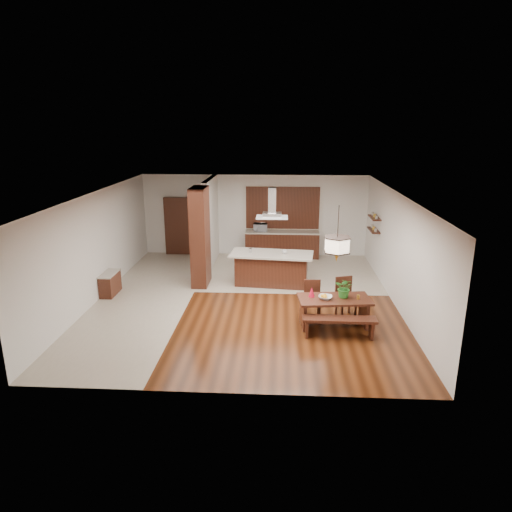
# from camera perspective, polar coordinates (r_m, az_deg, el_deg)

# --- Properties ---
(room_shell) EXTENTS (9.00, 9.04, 2.92)m
(room_shell) POSITION_cam_1_polar(r_m,az_deg,el_deg) (11.91, -1.44, 3.77)
(room_shell) COLOR #38190A
(room_shell) RESTS_ON ground
(tile_hallway) EXTENTS (2.50, 9.00, 0.01)m
(tile_hallway) POSITION_cam_1_polar(r_m,az_deg,el_deg) (13.02, -13.58, -5.06)
(tile_hallway) COLOR #BEB29E
(tile_hallway) RESTS_ON ground
(tile_kitchen) EXTENTS (5.50, 4.00, 0.01)m
(tile_kitchen) POSITION_cam_1_polar(r_m,az_deg,el_deg) (14.84, 4.20, -1.97)
(tile_kitchen) COLOR #BEB29E
(tile_kitchen) RESTS_ON ground
(soffit_band) EXTENTS (8.00, 9.00, 0.02)m
(soffit_band) POSITION_cam_1_polar(r_m,az_deg,el_deg) (11.76, -1.47, 7.69)
(soffit_band) COLOR #401D10
(soffit_band) RESTS_ON room_shell
(partition_pier) EXTENTS (0.45, 1.00, 2.90)m
(partition_pier) POSITION_cam_1_polar(r_m,az_deg,el_deg) (13.39, -7.00, 2.37)
(partition_pier) COLOR black
(partition_pier) RESTS_ON ground
(partition_stub) EXTENTS (0.18, 2.40, 2.90)m
(partition_stub) POSITION_cam_1_polar(r_m,az_deg,el_deg) (15.41, -5.66, 4.25)
(partition_stub) COLOR silver
(partition_stub) RESTS_ON ground
(hallway_console) EXTENTS (0.37, 0.88, 0.63)m
(hallway_console) POSITION_cam_1_polar(r_m,az_deg,el_deg) (13.43, -17.77, -3.32)
(hallway_console) COLOR black
(hallway_console) RESTS_ON ground
(hallway_doorway) EXTENTS (1.10, 0.20, 2.10)m
(hallway_doorway) POSITION_cam_1_polar(r_m,az_deg,el_deg) (16.79, -9.45, 3.71)
(hallway_doorway) COLOR black
(hallway_doorway) RESTS_ON ground
(rear_counter) EXTENTS (2.60, 0.62, 0.95)m
(rear_counter) POSITION_cam_1_polar(r_m,az_deg,el_deg) (16.33, 3.27, 1.48)
(rear_counter) COLOR black
(rear_counter) RESTS_ON ground
(kitchen_window) EXTENTS (2.60, 0.08, 1.50)m
(kitchen_window) POSITION_cam_1_polar(r_m,az_deg,el_deg) (16.31, 3.34, 6.05)
(kitchen_window) COLOR olive
(kitchen_window) RESTS_ON room_shell
(shelf_lower) EXTENTS (0.26, 0.90, 0.04)m
(shelf_lower) POSITION_cam_1_polar(r_m,az_deg,el_deg) (14.85, 14.48, 3.15)
(shelf_lower) COLOR black
(shelf_lower) RESTS_ON room_shell
(shelf_upper) EXTENTS (0.26, 0.90, 0.04)m
(shelf_upper) POSITION_cam_1_polar(r_m,az_deg,el_deg) (14.77, 14.59, 4.66)
(shelf_upper) COLOR black
(shelf_upper) RESTS_ON room_shell
(dining_table) EXTENTS (1.76, 1.01, 0.70)m
(dining_table) POSITION_cam_1_polar(r_m,az_deg,el_deg) (10.95, 9.72, -6.11)
(dining_table) COLOR black
(dining_table) RESTS_ON ground
(dining_bench) EXTENTS (1.65, 0.38, 0.46)m
(dining_bench) POSITION_cam_1_polar(r_m,az_deg,el_deg) (10.52, 10.35, -8.78)
(dining_bench) COLOR black
(dining_bench) RESTS_ON ground
(dining_chair_left) EXTENTS (0.42, 0.42, 0.92)m
(dining_chair_left) POSITION_cam_1_polar(r_m,az_deg,el_deg) (11.36, 7.09, -5.45)
(dining_chair_left) COLOR black
(dining_chair_left) RESTS_ON ground
(dining_chair_right) EXTENTS (0.55, 0.55, 0.99)m
(dining_chair_right) POSITION_cam_1_polar(r_m,az_deg,el_deg) (11.52, 11.23, -5.15)
(dining_chair_right) COLOR black
(dining_chair_right) RESTS_ON ground
(pendant_lantern) EXTENTS (0.64, 0.64, 1.31)m
(pendant_lantern) POSITION_cam_1_polar(r_m,az_deg,el_deg) (10.42, 10.17, 2.73)
(pendant_lantern) COLOR beige
(pendant_lantern) RESTS_ON room_shell
(foliage_plant) EXTENTS (0.55, 0.52, 0.48)m
(foliage_plant) POSITION_cam_1_polar(r_m,az_deg,el_deg) (10.88, 11.03, -3.92)
(foliage_plant) COLOR #2C7928
(foliage_plant) RESTS_ON dining_table
(fruit_bowl) EXTENTS (0.37, 0.37, 0.08)m
(fruit_bowl) POSITION_cam_1_polar(r_m,az_deg,el_deg) (10.79, 8.66, -5.12)
(fruit_bowl) COLOR beige
(fruit_bowl) RESTS_ON dining_table
(napkin_cone) EXTENTS (0.19, 0.19, 0.23)m
(napkin_cone) POSITION_cam_1_polar(r_m,az_deg,el_deg) (10.85, 6.97, -4.48)
(napkin_cone) COLOR red
(napkin_cone) RESTS_ON dining_table
(gold_ornament) EXTENTS (0.08, 0.08, 0.10)m
(gold_ornament) POSITION_cam_1_polar(r_m,az_deg,el_deg) (10.92, 12.66, -5.01)
(gold_ornament) COLOR gold
(gold_ornament) RESTS_ON dining_table
(kitchen_island) EXTENTS (2.49, 1.28, 0.99)m
(kitchen_island) POSITION_cam_1_polar(r_m,az_deg,el_deg) (13.49, 1.95, -1.57)
(kitchen_island) COLOR black
(kitchen_island) RESTS_ON ground
(range_hood) EXTENTS (0.90, 0.55, 0.87)m
(range_hood) POSITION_cam_1_polar(r_m,az_deg,el_deg) (13.03, 2.03, 6.66)
(range_hood) COLOR silver
(range_hood) RESTS_ON room_shell
(island_cup) EXTENTS (0.17, 0.17, 0.11)m
(island_cup) POSITION_cam_1_polar(r_m,az_deg,el_deg) (13.27, 3.60, 0.53)
(island_cup) COLOR white
(island_cup) RESTS_ON kitchen_island
(microwave) EXTENTS (0.50, 0.34, 0.27)m
(microwave) POSITION_cam_1_polar(r_m,az_deg,el_deg) (16.20, 0.55, 3.60)
(microwave) COLOR silver
(microwave) RESTS_ON rear_counter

